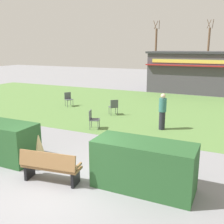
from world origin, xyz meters
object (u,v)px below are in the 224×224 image
object	(u,v)px
cafe_chair_center	(68,98)
cafe_chair_east	(114,106)
park_bench	(50,167)
parked_car_west_slot	(174,74)
food_kiosk	(204,72)
person_strolling	(162,111)
tree_left_bg	(208,51)
parked_car_center_slot	(220,76)
cafe_chair_west	(93,118)
tree_right_bg	(156,51)

from	to	relation	value
cafe_chair_center	cafe_chair_east	bearing A→B (deg)	-14.05
cafe_chair_center	park_bench	bearing A→B (deg)	-58.73
parked_car_west_slot	park_bench	bearing A→B (deg)	-85.02
parked_car_west_slot	cafe_chair_center	bearing A→B (deg)	-99.80
food_kiosk	cafe_chair_center	bearing A→B (deg)	-126.02
person_strolling	tree_left_bg	xyz separation A→B (m)	(-0.95, 27.37, 2.44)
cafe_chair_east	cafe_chair_center	world-z (taller)	same
parked_car_center_slot	parked_car_west_slot	bearing A→B (deg)	179.96
cafe_chair_center	food_kiosk	bearing A→B (deg)	53.98
cafe_chair_west	person_strolling	size ratio (longest dim) A/B	0.53
cafe_chair_center	parked_car_west_slot	distance (m)	17.66
park_bench	cafe_chair_east	distance (m)	7.95
cafe_chair_east	tree_left_bg	xyz separation A→B (m)	(2.21, 25.85, 2.77)
tree_left_bg	tree_right_bg	size ratio (longest dim) A/B	1.00
cafe_chair_west	parked_car_west_slot	distance (m)	21.15
cafe_chair_west	cafe_chair_center	size ratio (longest dim) A/B	1.00
cafe_chair_east	food_kiosk	bearing A→B (deg)	71.98
cafe_chair_west	cafe_chair_east	size ratio (longest dim) A/B	1.00
cafe_chair_east	parked_car_center_slot	world-z (taller)	parked_car_center_slot
park_bench	parked_car_west_slot	size ratio (longest dim) A/B	0.40
park_bench	parked_car_center_slot	distance (m)	26.25
tree_right_bg	cafe_chair_center	bearing A→B (deg)	-87.68
park_bench	cafe_chair_east	xyz separation A→B (m)	(-1.62, 7.78, 0.05)
person_strolling	parked_car_west_slot	xyz separation A→B (m)	(-3.81, 19.84, -0.22)
cafe_chair_west	tree_right_bg	size ratio (longest dim) A/B	0.12
person_strolling	tree_right_bg	bearing A→B (deg)	23.56
person_strolling	cafe_chair_center	bearing A→B (deg)	77.06
food_kiosk	person_strolling	xyz separation A→B (m)	(-0.34, -12.28, -0.85)
food_kiosk	cafe_chair_west	world-z (taller)	food_kiosk
park_bench	person_strolling	xyz separation A→B (m)	(1.54, 6.26, 0.38)
person_strolling	tree_left_bg	bearing A→B (deg)	8.73
cafe_chair_east	parked_car_west_slot	bearing A→B (deg)	92.04
food_kiosk	person_strolling	bearing A→B (deg)	-91.59
tree_right_bg	tree_left_bg	bearing A→B (deg)	14.12
park_bench	tree_right_bg	distance (m)	32.63
cafe_chair_west	cafe_chair_center	bearing A→B (deg)	136.11
park_bench	food_kiosk	size ratio (longest dim) A/B	0.20
food_kiosk	tree_left_bg	world-z (taller)	tree_left_bg
tree_right_bg	food_kiosk	bearing A→B (deg)	-58.82
cafe_chair_west	tree_left_bg	distance (m)	28.86
cafe_chair_west	parked_car_west_slot	world-z (taller)	parked_car_west_slot
park_bench	person_strolling	distance (m)	6.45
cafe_chair_center	person_strolling	world-z (taller)	person_strolling
cafe_chair_west	tree_left_bg	world-z (taller)	tree_left_bg
food_kiosk	cafe_chair_west	bearing A→B (deg)	-103.62
cafe_chair_east	tree_left_bg	bearing A→B (deg)	85.12
park_bench	tree_left_bg	distance (m)	33.75
food_kiosk	cafe_chair_east	bearing A→B (deg)	-108.02
park_bench	cafe_chair_east	bearing A→B (deg)	101.78
parked_car_west_slot	parked_car_center_slot	xyz separation A→B (m)	(5.11, -0.00, 0.00)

